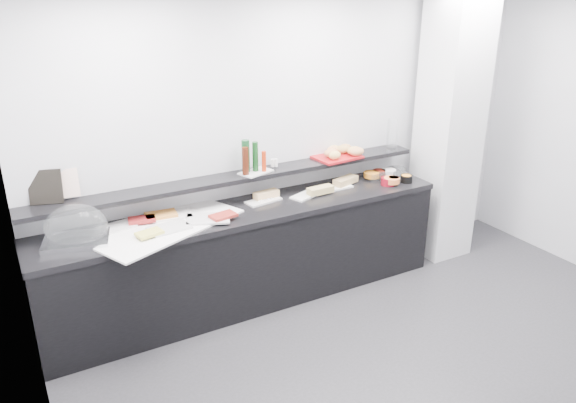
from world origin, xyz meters
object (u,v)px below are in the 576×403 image
cloche_base (77,241)px  sandwich_plate_mid (306,195)px  bread_tray (337,157)px  carafe (392,134)px  condiment_tray (256,172)px  framed_print (45,187)px

cloche_base → sandwich_plate_mid: bearing=16.1°
cloche_base → bread_tray: 2.44m
cloche_base → carafe: bearing=18.8°
bread_tray → carafe: size_ratio=1.42×
bread_tray → cloche_base: bearing=178.9°
cloche_base → carafe: carafe is taller
sandwich_plate_mid → carafe: carafe is taller
condiment_tray → sandwich_plate_mid: bearing=-36.6°
cloche_base → bread_tray: (2.42, 0.17, 0.24)m
cloche_base → condiment_tray: 1.58m
sandwich_plate_mid → carafe: (1.07, 0.15, 0.39)m
condiment_tray → bread_tray: bearing=-18.1°
condiment_tray → cloche_base: bearing=166.7°
sandwich_plate_mid → framed_print: (-2.12, 0.26, 0.37)m
carafe → cloche_base: bearing=-177.0°
sandwich_plate_mid → framed_print: framed_print is taller
cloche_base → sandwich_plate_mid: cloche_base is taller
condiment_tray → carafe: bearing=-18.6°
framed_print → carafe: bearing=15.1°
sandwich_plate_mid → carafe: size_ratio=1.07×
cloche_base → framed_print: (-0.13, 0.27, 0.36)m
condiment_tray → carafe: size_ratio=0.95×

